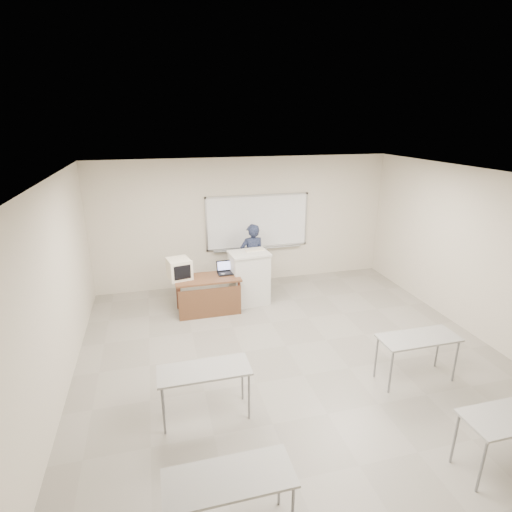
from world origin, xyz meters
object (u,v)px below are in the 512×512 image
object	(u,v)px
whiteboard	(258,222)
laptop	(225,270)
instructor_desk	(209,290)
podium	(249,278)
presenter	(252,257)
crt_monitor	(179,269)
keyboard	(255,250)
mouse	(223,274)

from	to	relation	value
whiteboard	laptop	distance (m)	1.72
instructor_desk	laptop	bearing A→B (deg)	33.23
podium	presenter	world-z (taller)	presenter
crt_monitor	whiteboard	bearing A→B (deg)	20.76
podium	presenter	size ratio (longest dim) A/B	0.73
laptop	keyboard	xyz separation A→B (m)	(0.67, 0.10, 0.36)
laptop	keyboard	world-z (taller)	keyboard
podium	keyboard	xyz separation A→B (m)	(0.15, 0.08, 0.59)
laptop	presenter	xyz separation A→B (m)	(0.76, 0.72, -0.02)
keyboard	presenter	distance (m)	0.73
crt_monitor	presenter	distance (m)	1.88
whiteboard	podium	distance (m)	1.58
laptop	keyboard	bearing A→B (deg)	6.22
presenter	keyboard	bearing A→B (deg)	77.26
podium	laptop	world-z (taller)	podium
crt_monitor	mouse	xyz separation A→B (m)	(0.88, -0.08, -0.18)
instructor_desk	crt_monitor	distance (m)	0.73
mouse	crt_monitor	bearing A→B (deg)	179.72
podium	laptop	bearing A→B (deg)	176.85
laptop	keyboard	distance (m)	0.77
whiteboard	instructor_desk	bearing A→B (deg)	-133.85
instructor_desk	presenter	world-z (taller)	presenter
crt_monitor	mouse	world-z (taller)	crt_monitor
mouse	presenter	xyz separation A→B (m)	(0.83, 0.83, 0.02)
podium	crt_monitor	xyz separation A→B (m)	(-1.47, -0.05, 0.37)
crt_monitor	presenter	size ratio (longest dim) A/B	0.31
presenter	podium	bearing A→B (deg)	66.64
podium	crt_monitor	world-z (taller)	crt_monitor
podium	mouse	distance (m)	0.63
crt_monitor	keyboard	distance (m)	1.64
laptop	crt_monitor	bearing A→B (deg)	179.51
whiteboard	keyboard	world-z (taller)	whiteboard
whiteboard	crt_monitor	distance (m)	2.39
instructor_desk	keyboard	world-z (taller)	keyboard
instructor_desk	podium	world-z (taller)	podium
keyboard	presenter	world-z (taller)	presenter
presenter	crt_monitor	bearing A→B (deg)	19.44
crt_monitor	presenter	bearing A→B (deg)	12.16
whiteboard	keyboard	size ratio (longest dim) A/B	6.16
instructor_desk	keyboard	bearing A→B (deg)	18.55
whiteboard	mouse	size ratio (longest dim) A/B	24.50
mouse	presenter	distance (m)	1.17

